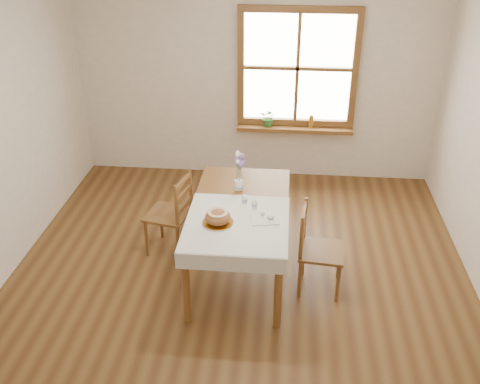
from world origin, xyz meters
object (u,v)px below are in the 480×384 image
object	(u,v)px
dining_table	(240,214)
chair_left	(168,213)
flower_vase	(239,185)
chair_right	(322,250)
bread_plate	(218,223)

from	to	relation	value
dining_table	chair_left	distance (m)	0.86
flower_vase	chair_right	bearing A→B (deg)	-31.35
chair_right	flower_vase	xyz separation A→B (m)	(-0.81, 0.49, 0.37)
chair_right	chair_left	bearing A→B (deg)	77.81
chair_right	flower_vase	world-z (taller)	chair_right
dining_table	flower_vase	bearing A→B (deg)	97.34
dining_table	flower_vase	xyz separation A→B (m)	(-0.04, 0.31, 0.13)
chair_right	flower_vase	bearing A→B (deg)	64.39
flower_vase	bread_plate	bearing A→B (deg)	-100.83
chair_left	bread_plate	bearing A→B (deg)	55.74
bread_plate	flower_vase	distance (m)	0.66
chair_left	chair_right	world-z (taller)	chair_left
chair_right	bread_plate	size ratio (longest dim) A/B	3.29
dining_table	bread_plate	bearing A→B (deg)	-116.15
bread_plate	flower_vase	world-z (taller)	flower_vase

